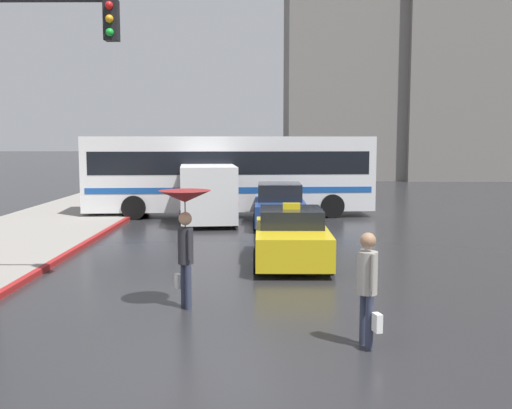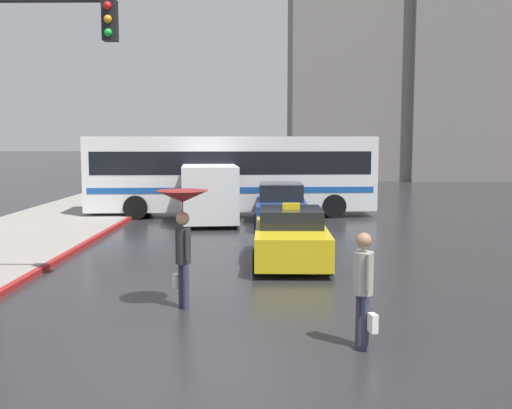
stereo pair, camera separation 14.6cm
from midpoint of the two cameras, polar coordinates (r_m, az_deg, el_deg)
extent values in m
plane|color=#262628|center=(8.27, -3.44, -16.30)|extent=(300.00, 300.00, 0.00)
cube|color=gold|center=(15.42, 3.62, -3.56)|extent=(1.80, 4.06, 0.77)
cube|color=black|center=(15.53, 3.60, -1.20)|extent=(1.58, 1.83, 0.46)
cylinder|color=black|center=(14.30, 7.27, -5.39)|extent=(0.20, 0.60, 0.60)
cylinder|color=black|center=(14.22, 0.37, -5.41)|extent=(0.20, 0.60, 0.60)
cylinder|color=black|center=(16.76, 6.35, -3.66)|extent=(0.20, 0.60, 0.60)
cylinder|color=black|center=(16.69, 0.48, -3.66)|extent=(0.20, 0.60, 0.60)
cube|color=yellow|center=(15.29, 3.64, -0.16)|extent=(0.44, 0.16, 0.16)
cube|color=navy|center=(22.22, 2.58, -0.57)|extent=(1.80, 4.50, 0.74)
cube|color=black|center=(22.37, 2.58, 1.23)|extent=(1.58, 2.02, 0.62)
cylinder|color=black|center=(20.91, 5.02, -1.67)|extent=(0.20, 0.60, 0.60)
cylinder|color=black|center=(20.86, 0.33, -1.66)|extent=(0.20, 0.60, 0.60)
cylinder|color=black|center=(23.67, 4.56, -0.74)|extent=(0.20, 0.60, 0.60)
cylinder|color=black|center=(23.63, 0.42, -0.73)|extent=(0.20, 0.60, 0.60)
cube|color=silver|center=(23.23, -4.30, 1.32)|extent=(2.58, 5.35, 2.03)
cube|color=black|center=(23.20, -4.31, 2.20)|extent=(2.56, 4.94, 0.53)
cube|color=red|center=(23.25, -4.29, 0.68)|extent=(2.58, 5.15, 0.14)
cylinder|color=black|center=(21.83, -1.69, -1.27)|extent=(0.27, 0.65, 0.63)
cylinder|color=black|center=(21.78, -6.68, -1.33)|extent=(0.27, 0.65, 0.63)
cylinder|color=black|center=(24.89, -2.18, -0.35)|extent=(0.27, 0.65, 0.63)
cylinder|color=black|center=(24.85, -6.56, -0.39)|extent=(0.27, 0.65, 0.63)
cube|color=silver|center=(24.99, -2.19, 3.03)|extent=(11.92, 3.45, 3.01)
cube|color=black|center=(24.97, -2.20, 4.08)|extent=(11.34, 3.42, 0.92)
cube|color=#194C9E|center=(25.03, -2.19, 1.60)|extent=(11.57, 3.45, 0.24)
cylinder|color=black|center=(26.70, 6.62, 0.42)|extent=(0.98, 0.36, 0.96)
cylinder|color=black|center=(24.36, 7.62, -0.15)|extent=(0.98, 0.36, 0.96)
cylinder|color=black|center=(26.47, -10.54, 0.31)|extent=(0.98, 0.36, 0.96)
cylinder|color=black|center=(24.11, -11.22, -0.28)|extent=(0.98, 0.36, 0.96)
cylinder|color=#2D3347|center=(11.32, -6.33, -7.82)|extent=(0.16, 0.16, 0.85)
cylinder|color=#2D3347|center=(11.52, -6.74, -7.58)|extent=(0.16, 0.16, 0.85)
cylinder|color=#28282D|center=(11.26, -6.59, -3.92)|extent=(0.39, 0.39, 0.68)
sphere|color=tan|center=(11.18, -6.62, -1.33)|extent=(0.25, 0.25, 0.25)
cylinder|color=#28282D|center=(11.08, -6.24, -3.81)|extent=(0.10, 0.10, 0.57)
cylinder|color=#28282D|center=(11.42, -6.93, -3.52)|extent=(0.10, 0.10, 0.57)
cone|color=maroon|center=(11.14, -6.64, 0.78)|extent=(0.97, 0.97, 0.22)
cylinder|color=black|center=(11.17, -6.62, -0.98)|extent=(0.02, 0.02, 0.69)
cube|color=white|center=(11.63, -7.25, -7.23)|extent=(0.17, 0.21, 0.28)
cylinder|color=#2D3347|center=(9.55, 10.26, -10.64)|extent=(0.15, 0.15, 0.83)
cylinder|color=#2D3347|center=(9.36, 10.81, -11.00)|extent=(0.15, 0.15, 0.83)
cylinder|color=gray|center=(9.27, 10.62, -6.43)|extent=(0.38, 0.38, 0.65)
sphere|color=#997051|center=(9.17, 10.68, -3.40)|extent=(0.24, 0.24, 0.24)
cylinder|color=gray|center=(9.43, 10.15, -5.90)|extent=(0.09, 0.09, 0.56)
cylinder|color=gray|center=(9.08, 11.13, -6.39)|extent=(0.09, 0.09, 0.56)
cube|color=white|center=(9.23, 11.53, -11.01)|extent=(0.14, 0.20, 0.28)
cylinder|color=black|center=(13.28, -19.25, 17.89)|extent=(2.63, 0.10, 0.10)
cube|color=black|center=(12.83, -13.41, 16.67)|extent=(0.28, 0.28, 0.80)
sphere|color=red|center=(12.72, -13.63, 17.94)|extent=(0.16, 0.16, 0.16)
sphere|color=orange|center=(12.67, -13.60, 16.79)|extent=(0.16, 0.16, 0.16)
sphere|color=green|center=(12.63, -13.57, 15.64)|extent=(0.16, 0.16, 0.16)
cube|color=gray|center=(52.42, 10.47, 15.74)|extent=(12.52, 11.58, 23.82)
camera|label=1|loc=(0.07, -89.74, 0.03)|focal=42.00mm
camera|label=2|loc=(0.07, 90.26, -0.03)|focal=42.00mm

